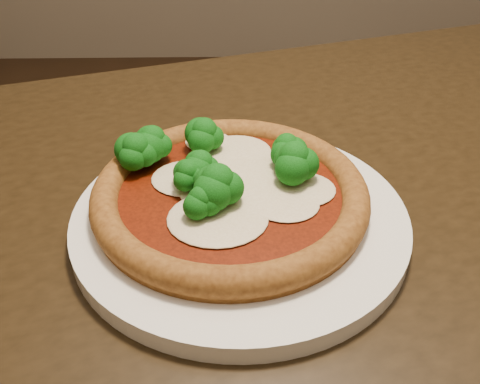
{
  "coord_description": "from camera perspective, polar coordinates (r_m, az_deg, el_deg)",
  "views": [
    {
      "loc": [
        -0.33,
        -0.7,
        1.07
      ],
      "look_at": [
        -0.33,
        -0.31,
        0.79
      ],
      "focal_mm": 40.0,
      "sensor_mm": 36.0,
      "label": 1
    }
  ],
  "objects": [
    {
      "name": "dining_table",
      "position": [
        0.65,
        6.7,
        -6.71
      ],
      "size": [
        1.27,
        1.01,
        0.75
      ],
      "rotation": [
        0.0,
        0.0,
        0.31
      ],
      "color": "black",
      "rests_on": "floor"
    },
    {
      "name": "plate",
      "position": [
        0.5,
        0.0,
        -2.86
      ],
      "size": [
        0.31,
        0.31,
        0.02
      ],
      "primitive_type": "cylinder",
      "color": "white",
      "rests_on": "dining_table"
    },
    {
      "name": "pizza",
      "position": [
        0.5,
        -1.33,
        0.54
      ],
      "size": [
        0.26,
        0.26,
        0.06
      ],
      "rotation": [
        0.0,
        0.0,
        0.07
      ],
      "color": "brown",
      "rests_on": "plate"
    }
  ]
}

